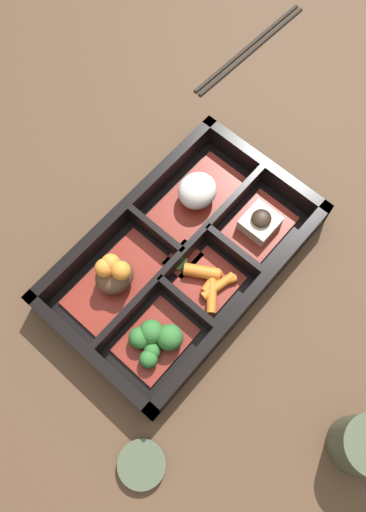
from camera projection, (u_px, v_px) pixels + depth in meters
name	position (u px, v px, depth m)	size (l,w,h in m)	color
ground_plane	(183.00, 263.00, 0.64)	(3.00, 3.00, 0.00)	#4C3523
bento_base	(183.00, 262.00, 0.64)	(0.34, 0.21, 0.01)	black
bento_rim	(184.00, 257.00, 0.62)	(0.34, 0.21, 0.05)	black
bowl_stew	(115.00, 276.00, 0.60)	(0.13, 0.07, 0.06)	maroon
bowl_rice	(197.00, 193.00, 0.65)	(0.13, 0.07, 0.05)	maroon
bowl_greens	(155.00, 340.00, 0.58)	(0.09, 0.07, 0.04)	maroon
bowl_carrots	(210.00, 281.00, 0.62)	(0.07, 0.07, 0.02)	maroon
bowl_tofu	(259.00, 224.00, 0.64)	(0.09, 0.07, 0.03)	maroon
bowl_pickles	(182.00, 260.00, 0.63)	(0.04, 0.03, 0.01)	maroon
tea_cup	(365.00, 445.00, 0.53)	(0.06, 0.06, 0.07)	#424C38
chopsticks	(250.00, 48.00, 0.76)	(0.24, 0.03, 0.01)	black
sauce_dish	(142.00, 464.00, 0.55)	(0.05, 0.05, 0.01)	#424C38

